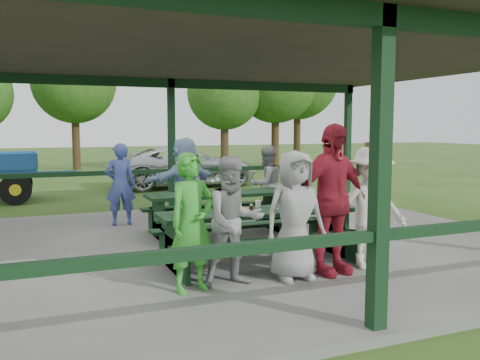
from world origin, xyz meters
name	(u,v)px	position (x,y,z in m)	size (l,w,h in m)	color
ground	(232,249)	(0.00, 0.00, 0.00)	(90.00, 90.00, 0.00)	#2B4B17
concrete_slab	(232,247)	(0.00, 0.00, 0.05)	(10.00, 8.00, 0.10)	slate
pavilion_structure	(231,54)	(0.00, 0.00, 3.17)	(10.60, 8.60, 3.24)	black
picnic_table_near	(259,228)	(-0.05, -1.20, 0.58)	(2.85, 1.39, 0.75)	black
picnic_table_far	(218,208)	(0.05, 0.80, 0.57)	(2.52, 1.39, 0.75)	black
table_setting	(260,207)	(-0.03, -1.17, 0.88)	(2.39, 0.45, 0.10)	white
contestant_green	(192,223)	(-1.30, -2.08, 0.91)	(0.59, 0.39, 1.62)	green
contestant_grey_left	(234,221)	(-0.77, -2.06, 0.88)	(0.76, 0.59, 1.57)	gray
contestant_grey_mid	(295,215)	(0.03, -2.11, 0.91)	(0.80, 0.52, 1.63)	#949497
contestant_red	(331,199)	(0.58, -2.08, 1.08)	(1.15, 0.48, 1.96)	maroon
contestant_white_fedora	(370,207)	(1.21, -2.04, 0.93)	(1.14, 0.74, 1.71)	beige
spectator_lblue	(185,182)	(-0.28, 1.78, 0.96)	(1.60, 0.51, 1.72)	#83A4CB
spectator_blue	(120,184)	(-1.42, 2.31, 0.90)	(0.59, 0.38, 1.60)	#3B4B9A
spectator_grey	(266,184)	(1.34, 1.51, 0.87)	(0.75, 0.58, 1.54)	gray
pickup_truck	(186,166)	(1.83, 8.92, 0.68)	(2.26, 4.90, 1.36)	silver
tree_left	(74,82)	(-1.08, 17.24, 4.07)	(3.85, 3.85, 6.01)	#332314
tree_mid	(224,93)	(5.02, 13.74, 3.51)	(3.32, 3.32, 5.19)	#332314
tree_right	(276,82)	(7.58, 13.79, 4.09)	(3.86, 3.86, 6.04)	#332314
tree_far_right	(298,79)	(9.88, 15.88, 4.48)	(4.23, 4.23, 6.61)	#332314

